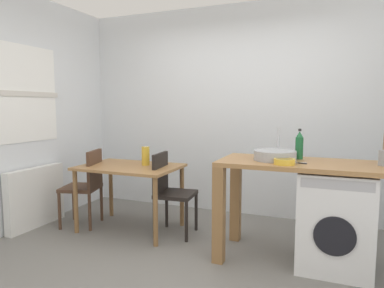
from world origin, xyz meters
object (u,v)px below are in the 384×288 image
at_px(dining_table, 130,174).
at_px(chair_person_seat, 87,183).
at_px(bottle_tall_green, 299,145).
at_px(mixing_bowl, 285,161).
at_px(washing_machine, 335,220).
at_px(chair_opposite, 169,189).
at_px(vase, 146,156).

distance_m(dining_table, chair_person_seat, 0.57).
xyz_separation_m(bottle_tall_green, mixing_bowl, (-0.09, -0.36, -0.10)).
distance_m(washing_machine, mixing_bowl, 0.69).
bearing_deg(washing_machine, chair_opposite, 173.40).
bearing_deg(chair_person_seat, washing_machine, -107.17).
relative_size(dining_table, washing_machine, 1.28).
bearing_deg(chair_person_seat, bottle_tall_green, -103.58).
xyz_separation_m(chair_person_seat, vase, (0.70, 0.18, 0.34)).
bearing_deg(dining_table, chair_opposite, 5.21).
bearing_deg(vase, mixing_bowl, -15.70).
height_order(bottle_tall_green, vase, bottle_tall_green).
xyz_separation_m(chair_person_seat, mixing_bowl, (2.30, -0.27, 0.44)).
bearing_deg(bottle_tall_green, mixing_bowl, -103.54).
bearing_deg(dining_table, bottle_tall_green, 0.19).
bearing_deg(washing_machine, chair_person_seat, 178.48).
height_order(chair_person_seat, bottle_tall_green, bottle_tall_green).
xyz_separation_m(dining_table, vase, (0.15, 0.10, 0.20)).
bearing_deg(dining_table, washing_machine, -4.02).
relative_size(washing_machine, vase, 4.06).
xyz_separation_m(chair_opposite, mixing_bowl, (1.27, -0.39, 0.44)).
height_order(dining_table, washing_machine, washing_machine).
distance_m(chair_person_seat, mixing_bowl, 2.35).
height_order(chair_person_seat, washing_machine, chair_person_seat).
distance_m(dining_table, washing_machine, 2.18).
bearing_deg(vase, bottle_tall_green, -3.19).
height_order(washing_machine, bottle_tall_green, bottle_tall_green).
xyz_separation_m(chair_person_seat, bottle_tall_green, (2.38, 0.09, 0.54)).
distance_m(dining_table, chair_opposite, 0.50).
bearing_deg(bottle_tall_green, chair_opposite, 178.43).
relative_size(chair_opposite, vase, 4.25).
relative_size(chair_person_seat, mixing_bowl, 5.08).
relative_size(chair_opposite, washing_machine, 1.05).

